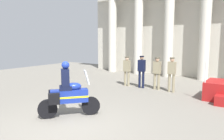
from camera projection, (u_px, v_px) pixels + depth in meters
The scene contains 7 objects.
ground_plane at pixel (67, 123), 6.91m from camera, with size 28.00×28.00×0.00m, color gray.
colonnade_backdrop at pixel (189, 21), 15.01m from camera, with size 16.20×1.52×7.41m.
officer_in_row_0 at pixel (127, 69), 12.46m from camera, with size 0.40×0.25×1.67m.
officer_in_row_1 at pixel (142, 69), 11.91m from camera, with size 0.40×0.25×1.75m.
officer_in_row_2 at pixel (157, 71), 11.52m from camera, with size 0.40×0.25×1.70m.
officer_in_row_3 at pixel (172, 72), 10.93m from camera, with size 0.40×0.25×1.74m.
motorcycle_with_rider at pixel (67, 94), 7.42m from camera, with size 1.45×1.66×1.90m.
Camera 1 is at (4.94, -4.62, 2.59)m, focal length 35.36 mm.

